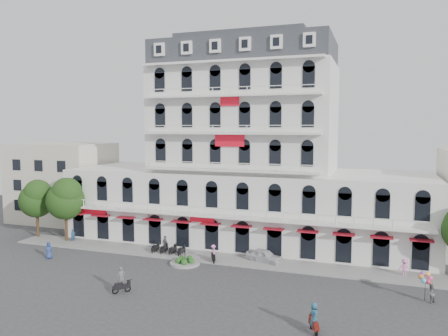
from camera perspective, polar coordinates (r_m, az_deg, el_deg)
ground at (r=41.20m, az=-4.73°, el=-15.28°), size 120.00×120.00×0.00m
sidewalk at (r=49.09m, az=-0.38°, el=-11.73°), size 53.00×4.00×0.16m
main_building at (r=55.66m, az=2.72°, el=0.67°), size 45.00×15.00×25.80m
flank_building_west at (r=72.18m, az=-20.30°, el=-1.74°), size 14.00×10.00×12.00m
traffic_island at (r=47.45m, az=-5.12°, el=-12.14°), size 3.20×3.20×1.60m
parked_scooter_row at (r=51.33m, az=-7.28°, el=-11.10°), size 4.40×1.80×1.10m
tree_west_outer at (r=62.15m, az=-23.27°, el=-3.55°), size 4.50×4.48×7.76m
tree_west_inner at (r=58.48m, az=-19.98°, el=-3.64°), size 4.76×4.76×8.25m
parked_car at (r=48.05m, az=5.31°, el=-11.35°), size 4.45×2.82×1.41m
rider_west at (r=40.48m, az=-13.25°, el=-14.13°), size 1.28×1.34×2.35m
rider_east at (r=33.20m, az=11.68°, el=-18.57°), size 0.95×1.59×2.20m
rider_center at (r=47.76m, az=-1.41°, el=-11.06°), size 0.97×1.58×1.95m
pedestrian_left at (r=52.71m, az=-21.92°, el=-9.95°), size 1.10×1.00×1.88m
pedestrian_mid at (r=51.99m, az=-7.69°, el=-9.79°), size 1.20×0.99×1.92m
pedestrian_right at (r=46.83m, az=22.49°, el=-11.96°), size 1.18×0.71×1.77m
pedestrian_far at (r=58.83m, az=-19.10°, el=-8.38°), size 0.69×0.72×1.66m
balloon_vendor at (r=41.21m, az=25.16°, el=-13.87°), size 1.46×1.32×2.45m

